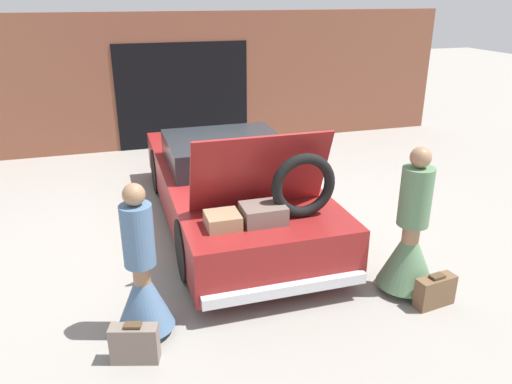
# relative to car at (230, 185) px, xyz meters

# --- Properties ---
(ground_plane) EXTENTS (40.00, 40.00, 0.00)m
(ground_plane) POSITION_rel_car_xyz_m (-0.00, 0.01, -0.57)
(ground_plane) COLOR gray
(garage_wall_back) EXTENTS (12.00, 0.14, 2.80)m
(garage_wall_back) POSITION_rel_car_xyz_m (-0.00, 4.14, 0.82)
(garage_wall_back) COLOR brown
(garage_wall_back) RESTS_ON ground_plane
(car) EXTENTS (1.93, 4.80, 1.73)m
(car) POSITION_rel_car_xyz_m (0.00, 0.00, 0.00)
(car) COLOR maroon
(car) RESTS_ON ground_plane
(person_left) EXTENTS (0.57, 0.57, 1.58)m
(person_left) POSITION_rel_car_xyz_m (-1.44, -2.29, -0.00)
(person_left) COLOR #997051
(person_left) RESTS_ON ground_plane
(person_right) EXTENTS (0.65, 0.65, 1.69)m
(person_right) POSITION_rel_car_xyz_m (1.44, -2.36, 0.03)
(person_right) COLOR #997051
(person_right) RESTS_ON ground_plane
(suitcase_beside_left_person) EXTENTS (0.46, 0.27, 0.40)m
(suitcase_beside_left_person) POSITION_rel_car_xyz_m (-1.58, -2.69, -0.38)
(suitcase_beside_left_person) COLOR #75665B
(suitcase_beside_left_person) RESTS_ON ground_plane
(suitcase_beside_right_person) EXTENTS (0.47, 0.23, 0.37)m
(suitcase_beside_right_person) POSITION_rel_car_xyz_m (1.57, -2.72, -0.39)
(suitcase_beside_right_person) COLOR brown
(suitcase_beside_right_person) RESTS_ON ground_plane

